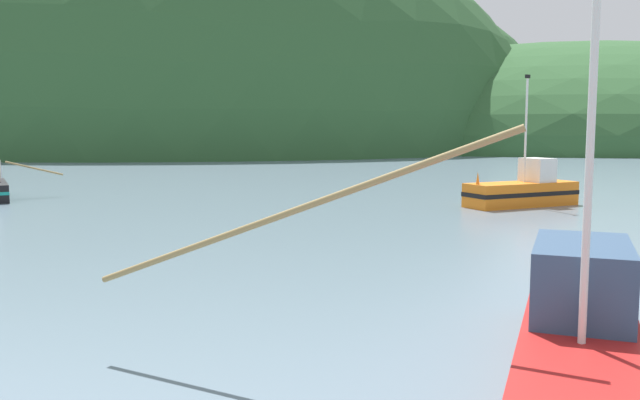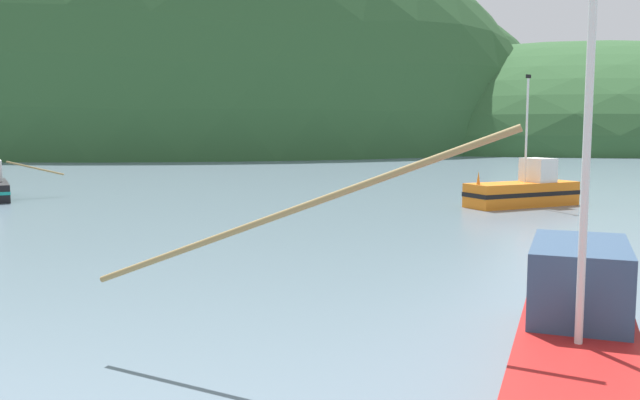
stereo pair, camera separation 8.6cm
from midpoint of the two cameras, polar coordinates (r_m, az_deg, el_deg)
name	(u,v)px [view 1 (the left image)]	position (r m, az deg, el deg)	size (l,w,h in m)	color
hill_far_center	(165,146)	(148.44, -13.05, 4.46)	(122.49, 97.99, 90.75)	#386633
hill_far_right	(176,147)	(142.25, -12.09, 4.40)	(145.87, 116.70, 97.32)	#2D562D
hill_mid_right	(423,138)	(244.12, 8.68, 5.22)	(90.88, 72.70, 92.41)	#2D562D
hill_far_left	(571,146)	(159.74, 20.49, 4.34)	(147.88, 118.30, 43.49)	#2D562D
fishing_boat_red	(580,362)	(11.44, 20.98, -12.67)	(16.21, 11.32, 6.55)	red
fishing_boat_orange	(523,191)	(38.93, 16.75, 0.75)	(6.90, 4.56, 7.21)	orange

